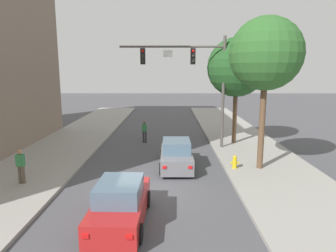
# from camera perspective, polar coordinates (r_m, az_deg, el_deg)

# --- Properties ---
(ground_plane) EXTENTS (120.00, 120.00, 0.00)m
(ground_plane) POSITION_cam_1_polar(r_m,az_deg,el_deg) (14.06, -3.81, -12.14)
(ground_plane) COLOR #4C4C51
(sidewalk_left) EXTENTS (5.00, 60.00, 0.15)m
(sidewalk_left) POSITION_cam_1_polar(r_m,az_deg,el_deg) (15.87, -28.35, -10.44)
(sidewalk_left) COLOR #99968E
(sidewalk_left) RESTS_ON ground
(sidewalk_right) EXTENTS (5.00, 60.00, 0.15)m
(sidewalk_right) POSITION_cam_1_polar(r_m,az_deg,el_deg) (15.04, 22.24, -11.07)
(sidewalk_right) COLOR #99968E
(sidewalk_right) RESTS_ON ground
(traffic_signal_mast) EXTENTS (7.02, 0.38, 7.50)m
(traffic_signal_mast) POSITION_cam_1_polar(r_m,az_deg,el_deg) (20.47, 4.93, 10.32)
(traffic_signal_mast) COLOR #514C47
(traffic_signal_mast) RESTS_ON sidewalk_right
(car_lead_grey) EXTENTS (1.85, 4.25, 1.60)m
(car_lead_grey) POSITION_cam_1_polar(r_m,az_deg,el_deg) (17.01, 1.58, -5.50)
(car_lead_grey) COLOR slate
(car_lead_grey) RESTS_ON ground
(car_following_red) EXTENTS (1.91, 4.28, 1.60)m
(car_following_red) POSITION_cam_1_polar(r_m,az_deg,el_deg) (11.20, -8.97, -14.35)
(car_following_red) COLOR #B21E1E
(car_following_red) RESTS_ON ground
(pedestrian_sidewalk_left_walker) EXTENTS (0.36, 0.22, 1.64)m
(pedestrian_sidewalk_left_walker) POSITION_cam_1_polar(r_m,az_deg,el_deg) (15.77, -26.12, -6.60)
(pedestrian_sidewalk_left_walker) COLOR brown
(pedestrian_sidewalk_left_walker) RESTS_ON sidewalk_left
(pedestrian_crossing_road) EXTENTS (0.36, 0.22, 1.64)m
(pedestrian_crossing_road) POSITION_cam_1_polar(r_m,az_deg,el_deg) (22.92, -4.46, -0.86)
(pedestrian_crossing_road) COLOR #333338
(pedestrian_crossing_road) RESTS_ON ground
(fire_hydrant) EXTENTS (0.48, 0.24, 0.72)m
(fire_hydrant) POSITION_cam_1_polar(r_m,az_deg,el_deg) (16.88, 12.51, -6.64)
(fire_hydrant) COLOR gold
(fire_hydrant) RESTS_ON sidewalk_right
(street_tree_nearest) EXTENTS (3.77, 3.77, 7.98)m
(street_tree_nearest) POSITION_cam_1_polar(r_m,az_deg,el_deg) (16.60, 18.05, 12.77)
(street_tree_nearest) COLOR brown
(street_tree_nearest) RESTS_ON sidewalk_right
(street_tree_second) EXTENTS (4.18, 4.18, 7.57)m
(street_tree_second) POSITION_cam_1_polar(r_m,az_deg,el_deg) (22.22, 12.87, 10.74)
(street_tree_second) COLOR brown
(street_tree_second) RESTS_ON sidewalk_right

